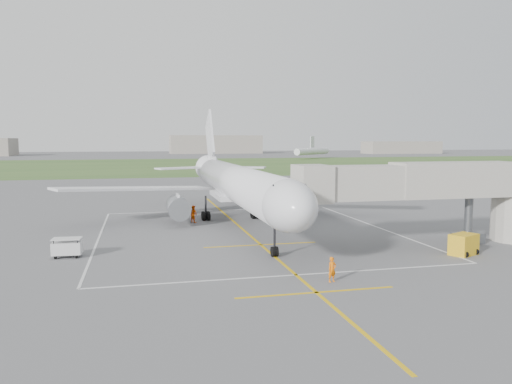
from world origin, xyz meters
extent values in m
plane|color=#565659|center=(0.00, 0.00, 0.00)|extent=(700.00, 700.00, 0.00)
cube|color=#395B27|center=(0.00, 130.00, 0.01)|extent=(700.00, 120.00, 0.02)
cube|color=gold|center=(0.00, -5.00, 0.01)|extent=(0.25, 60.00, 0.01)
cube|color=gold|center=(0.00, -24.00, 0.01)|extent=(10.00, 0.25, 0.01)
cube|color=gold|center=(0.00, -10.00, 0.01)|extent=(10.00, 0.25, 0.01)
cube|color=silver|center=(0.00, 12.00, 0.01)|extent=(28.00, 0.20, 0.01)
cube|color=silver|center=(0.00, -20.00, 0.01)|extent=(28.00, 0.20, 0.01)
cube|color=silver|center=(-14.00, -4.00, 0.01)|extent=(0.20, 32.00, 0.01)
cube|color=silver|center=(14.00, -4.00, 0.01)|extent=(0.20, 32.00, 0.01)
cylinder|color=silver|center=(0.00, 0.00, 4.50)|extent=(3.80, 36.00, 3.80)
ellipsoid|color=silver|center=(0.00, -18.00, 4.50)|extent=(3.80, 7.22, 3.80)
cube|color=black|center=(0.00, -18.90, 5.55)|extent=(2.40, 1.60, 0.99)
cone|color=silver|center=(0.00, 20.50, 4.90)|extent=(3.80, 6.00, 3.80)
cube|color=silver|center=(10.50, 6.00, 3.65)|extent=(17.93, 11.24, 1.23)
cube|color=silver|center=(-10.50, 6.00, 3.65)|extent=(17.93, 11.24, 1.23)
cube|color=silver|center=(0.00, 3.00, 2.95)|extent=(4.20, 8.00, 0.50)
cube|color=silver|center=(0.00, 21.20, 9.20)|extent=(0.30, 7.89, 8.65)
cube|color=silver|center=(0.00, 19.00, 6.20)|extent=(0.35, 5.00, 1.20)
cube|color=silver|center=(4.20, 20.20, 5.10)|extent=(7.85, 5.03, 0.20)
cube|color=silver|center=(-4.20, 20.20, 5.10)|extent=(7.85, 5.03, 0.20)
cylinder|color=slate|center=(6.20, 2.50, 1.90)|extent=(2.30, 4.20, 2.30)
cube|color=silver|center=(6.20, 2.20, 2.70)|extent=(0.25, 2.40, 1.20)
cylinder|color=slate|center=(-6.20, 2.50, 1.90)|extent=(2.30, 4.20, 2.30)
cube|color=silver|center=(-6.20, 2.20, 2.70)|extent=(0.25, 2.40, 1.20)
cylinder|color=black|center=(0.00, -14.50, 1.30)|extent=(0.18, 0.18, 2.60)
cylinder|color=black|center=(-0.11, -14.50, 0.40)|extent=(0.28, 0.80, 0.80)
cylinder|color=black|center=(0.11, -14.50, 0.40)|extent=(0.28, 0.80, 0.80)
cylinder|color=black|center=(2.90, 4.50, 1.40)|extent=(0.22, 0.22, 2.80)
cylinder|color=black|center=(2.62, 4.15, 0.48)|extent=(0.32, 0.96, 0.96)
cylinder|color=black|center=(3.18, 4.15, 0.48)|extent=(0.32, 0.96, 0.96)
cylinder|color=black|center=(2.62, 4.85, 0.48)|extent=(0.32, 0.96, 0.96)
cylinder|color=black|center=(3.18, 4.85, 0.48)|extent=(0.32, 0.96, 0.96)
cylinder|color=black|center=(-2.90, 4.50, 1.40)|extent=(0.22, 0.22, 2.80)
cylinder|color=black|center=(-3.18, 4.15, 0.48)|extent=(0.32, 0.96, 0.96)
cylinder|color=black|center=(-2.62, 4.15, 0.48)|extent=(0.32, 0.96, 0.96)
cylinder|color=black|center=(-3.18, 4.85, 0.48)|extent=(0.32, 0.96, 0.96)
cylinder|color=black|center=(-2.62, 4.85, 0.48)|extent=(0.32, 0.96, 0.96)
cube|color=#A29F93|center=(7.74, -13.50, 5.60)|extent=(11.09, 2.90, 2.80)
cube|color=#A29F93|center=(16.46, -13.50, 5.70)|extent=(11.09, 3.10, 3.00)
cube|color=#A29F93|center=(3.40, -13.50, 5.60)|extent=(2.60, 3.40, 3.00)
cylinder|color=#525559|center=(18.00, -13.50, 2.10)|extent=(0.70, 0.70, 4.20)
cube|color=#525559|center=(18.00, -13.50, 0.45)|extent=(2.60, 1.40, 0.90)
cylinder|color=black|center=(17.00, -13.50, 0.35)|extent=(0.70, 0.30, 0.70)
cylinder|color=black|center=(19.00, -13.50, 0.35)|extent=(0.70, 0.30, 0.70)
cube|color=gold|center=(14.81, -17.35, 0.84)|extent=(2.64, 2.26, 1.67)
cylinder|color=black|center=(14.36, -18.23, 0.25)|extent=(0.41, 0.54, 0.49)
cylinder|color=black|center=(15.78, -17.58, 0.25)|extent=(0.41, 0.54, 0.49)
cube|color=silver|center=(-15.79, -11.03, 0.74)|extent=(2.25, 1.44, 0.96)
cube|color=silver|center=(-15.79, -11.03, 1.48)|extent=(2.25, 1.44, 0.07)
cylinder|color=black|center=(-16.69, -11.49, 0.91)|extent=(0.07, 0.07, 1.13)
cylinder|color=black|center=(-14.95, -11.61, 0.91)|extent=(0.07, 0.07, 1.13)
cylinder|color=black|center=(-16.62, -10.45, 0.91)|extent=(0.07, 0.07, 1.13)
cylinder|color=black|center=(-14.89, -10.56, 0.91)|extent=(0.07, 0.07, 1.13)
cylinder|color=black|center=(-16.60, -11.46, 0.17)|extent=(0.18, 0.36, 0.35)
cylinder|color=black|center=(-15.04, -11.56, 0.17)|extent=(0.18, 0.36, 0.35)
cylinder|color=black|center=(-16.54, -10.50, 0.17)|extent=(0.18, 0.36, 0.35)
cylinder|color=black|center=(-14.98, -10.60, 0.17)|extent=(0.18, 0.36, 0.35)
imported|color=orange|center=(1.76, -22.10, 0.82)|extent=(0.68, 0.54, 1.63)
imported|color=#E24B07|center=(-4.47, 3.08, 0.96)|extent=(1.15, 1.19, 1.92)
cube|color=gray|center=(40.00, 280.00, 6.00)|extent=(60.00, 20.00, 12.00)
cube|color=gray|center=(160.00, 250.00, 4.00)|extent=(50.00, 18.00, 8.00)
cylinder|color=silver|center=(72.01, 178.64, 3.50)|extent=(25.10, 24.68, 3.20)
cube|color=silver|center=(72.01, 178.64, 8.00)|extent=(3.07, 3.01, 5.50)
camera|label=1|loc=(-10.19, -51.50, 9.13)|focal=35.00mm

